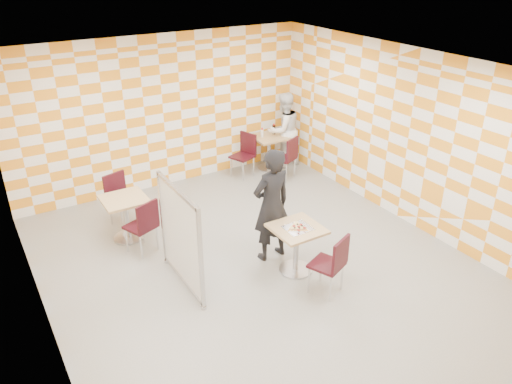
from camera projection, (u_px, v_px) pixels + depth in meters
room_shell at (238, 164)px, 7.44m from camera, size 7.00×7.00×7.00m
main_table at (296, 242)px, 7.34m from camera, size 0.70×0.70×0.75m
second_table at (269, 147)px, 10.81m from camera, size 0.70×0.70×0.75m
empty_table at (126, 211)px, 8.18m from camera, size 0.70×0.70×0.75m
chair_main_front at (333, 261)px, 6.83m from camera, size 0.55×0.56×0.92m
chair_second_front at (288, 155)px, 10.30m from camera, size 0.56×0.57×0.92m
chair_second_side at (245, 151)px, 10.49m from camera, size 0.54×0.54×0.92m
chair_empty_near at (144, 223)px, 7.77m from camera, size 0.55×0.55×0.92m
chair_empty_far at (119, 195)px, 8.64m from camera, size 0.53×0.53×0.92m
partition at (181, 238)px, 6.91m from camera, size 0.08×1.38×1.55m
man_dark at (272, 205)px, 7.53m from camera, size 0.69×0.47×1.81m
man_white at (284, 130)px, 10.85m from camera, size 0.84×0.67×1.65m
pizza_on_foil at (298, 227)px, 7.22m from camera, size 0.40×0.40×0.04m
sport_bottle at (262, 133)px, 10.64m from camera, size 0.06×0.06×0.20m
soda_bottle at (274, 129)px, 10.81m from camera, size 0.07×0.07×0.23m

